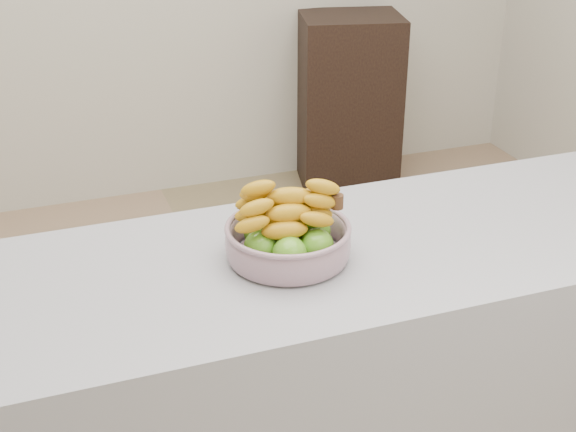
{
  "coord_description": "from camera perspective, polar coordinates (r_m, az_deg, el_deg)",
  "views": [
    {
      "loc": [
        -0.67,
        -1.82,
        1.74
      ],
      "look_at": [
        -0.16,
        -0.42,
        1.0
      ],
      "focal_mm": 50.0,
      "sensor_mm": 36.0,
      "label": 1
    }
  ],
  "objects": [
    {
      "name": "fruit_bowl",
      "position": [
        1.69,
        -0.01,
        -1.47
      ],
      "size": [
        0.27,
        0.27,
        0.16
      ],
      "rotation": [
        0.0,
        0.0,
        -0.3
      ],
      "color": "#A0ADC0",
      "rests_on": "counter"
    },
    {
      "name": "counter",
      "position": [
        2.02,
        4.46,
        -13.39
      ],
      "size": [
        2.0,
        0.6,
        0.9
      ],
      "primitive_type": "cube",
      "color": "#A4A4AC",
      "rests_on": "ground"
    },
    {
      "name": "cabinet",
      "position": [
        4.16,
        4.35,
        8.11
      ],
      "size": [
        0.57,
        0.49,
        0.88
      ],
      "primitive_type": "cube",
      "rotation": [
        0.0,
        0.0,
        -0.23
      ],
      "color": "black",
      "rests_on": "ground"
    }
  ]
}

